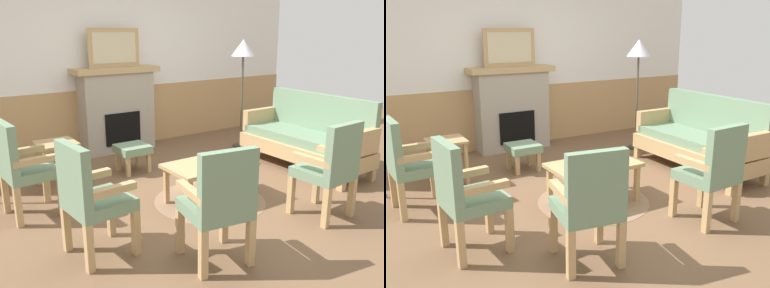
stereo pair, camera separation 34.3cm
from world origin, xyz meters
The scene contains 15 objects.
ground_plane centered at (0.00, 0.00, 0.00)m, with size 14.00×14.00×0.00m, color brown.
wall_back centered at (0.00, 2.60, 1.31)m, with size 7.20×0.14×2.70m.
fireplace centered at (0.00, 2.35, 0.65)m, with size 1.30×0.44×1.28m.
framed_picture centered at (0.00, 2.35, 1.56)m, with size 0.80×0.04×0.56m.
couch centered at (1.75, 0.15, 0.40)m, with size 0.70×1.80×0.98m.
coffee_table centered at (-0.04, -0.05, 0.39)m, with size 0.96×0.56×0.44m.
round_rug centered at (-0.04, -0.05, 0.00)m, with size 1.22×1.22×0.01m, color #896B51.
book_on_table centered at (0.16, 0.03, 0.46)m, with size 0.22×0.12×0.03m, color navy.
footstool centered at (-0.28, 1.31, 0.28)m, with size 0.40×0.40×0.36m.
armchair_near_fireplace centered at (-1.78, 0.71, 0.54)m, with size 0.51×0.51×0.98m.
armchair_by_window_left centered at (-1.52, -0.41, 0.54)m, with size 0.52×0.52×0.98m.
armchair_front_left centered at (-0.75, -1.09, 0.54)m, with size 0.55×0.55×0.98m.
armchair_front_center centered at (0.67, -1.04, 0.54)m, with size 0.50×0.50×0.98m.
side_table centered at (-1.26, 1.33, 0.43)m, with size 0.44×0.44×0.55m.
floor_lamp_by_couch centered at (1.67, 1.39, 1.45)m, with size 0.36×0.36×1.68m.
Camera 1 is at (-2.62, -3.40, 1.82)m, focal length 38.75 mm.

